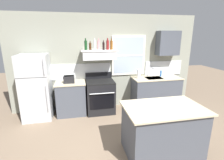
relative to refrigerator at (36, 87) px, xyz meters
name	(u,v)px	position (x,y,z in m)	size (l,w,h in m)	color
ground_plane	(128,153)	(1.90, -1.84, -0.84)	(16.00, 16.00, 0.00)	#7A6651
back_wall	(108,63)	(1.93, 0.39, 0.51)	(5.40, 0.11, 2.70)	gray
refrigerator	(36,87)	(0.00, 0.00, 0.00)	(0.70, 0.72, 1.68)	#B7BABC
counter_left_of_stove	(71,98)	(0.85, 0.06, -0.38)	(0.79, 0.63, 0.91)	#474C56
toaster	(69,79)	(0.83, 0.00, 0.17)	(0.30, 0.20, 0.19)	black
stove_range	(100,96)	(1.65, 0.02, -0.38)	(0.76, 0.69, 1.09)	black
range_hood_shelf	(99,54)	(1.65, 0.12, 0.78)	(0.96, 0.52, 0.24)	silver
bottle_dark_green_wine	(86,45)	(1.30, 0.12, 1.03)	(0.07, 0.07, 0.31)	#143819
bottle_brown_stout	(90,46)	(1.42, 0.15, 1.00)	(0.06, 0.06, 0.23)	#381E0F
bottle_clear_tall	(95,45)	(1.54, 0.14, 1.03)	(0.06, 0.06, 0.31)	silver
bottle_rose_pink	(99,45)	(1.65, 0.18, 1.03)	(0.07, 0.07, 0.30)	#C67F84
bottle_balsamic_dark	(104,46)	(1.78, 0.13, 1.01)	(0.06, 0.06, 0.25)	black
bottle_red_label_wine	(108,45)	(1.89, 0.16, 1.03)	(0.07, 0.07, 0.31)	maroon
bottle_amber_wine	(111,45)	(2.00, 0.15, 1.03)	(0.07, 0.07, 0.29)	brown
counter_right_with_sink	(156,92)	(3.35, 0.06, -0.38)	(1.43, 0.63, 0.91)	#474C56
sink_faucet	(152,71)	(3.25, 0.16, 0.24)	(0.03, 0.17, 0.28)	silver
paper_towel_roll	(139,74)	(2.79, 0.06, 0.20)	(0.11, 0.11, 0.27)	white
dish_soap_bottle	(161,74)	(3.53, 0.16, 0.16)	(0.06, 0.06, 0.18)	blue
kitchen_island	(162,130)	(2.52, -1.92, -0.38)	(1.40, 0.90, 0.91)	#474C56
upper_cabinet_right	(168,43)	(3.70, 0.20, 1.06)	(0.64, 0.32, 0.70)	#474C56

